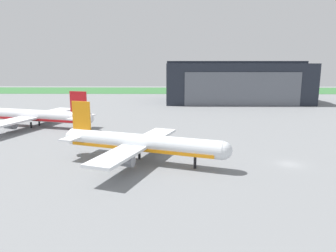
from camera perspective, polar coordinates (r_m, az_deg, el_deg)
name	(u,v)px	position (r m, az deg, el deg)	size (l,w,h in m)	color
ground_plane	(289,164)	(70.04, 20.83, -6.39)	(440.00, 440.00, 0.00)	slate
grass_field_strip	(205,90)	(242.05, 6.61, 6.31)	(440.00, 56.00, 0.08)	#356D38
maintenance_hangar	(235,82)	(174.56, 11.85, 7.63)	(72.00, 39.09, 21.24)	#232833
airliner_near_right	(141,143)	(66.03, -4.82, -3.13)	(35.14, 32.03, 12.13)	silver
airliner_far_left	(31,116)	(112.31, -23.30, 1.71)	(44.66, 39.17, 11.85)	silver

